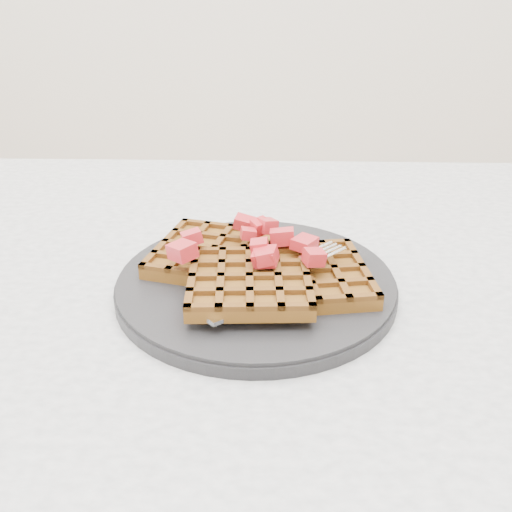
{
  "coord_description": "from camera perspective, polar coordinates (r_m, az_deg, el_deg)",
  "views": [
    {
      "loc": [
        -0.11,
        -0.53,
        1.05
      ],
      "look_at": [
        -0.12,
        -0.03,
        0.79
      ],
      "focal_mm": 40.0,
      "sensor_mm": 36.0,
      "label": 1
    }
  ],
  "objects": [
    {
      "name": "fork",
      "position": [
        0.55,
        3.21,
        -3.1
      ],
      "size": [
        0.15,
        0.14,
        0.02
      ],
      "primitive_type": null,
      "rotation": [
        0.0,
        0.0,
        -0.8
      ],
      "color": "silver",
      "rests_on": "plate"
    },
    {
      "name": "plate",
      "position": [
        0.58,
        -0.0,
        -2.79
      ],
      "size": [
        0.28,
        0.28,
        0.02
      ],
      "primitive_type": "cylinder",
      "color": "black",
      "rests_on": "table"
    },
    {
      "name": "table",
      "position": [
        0.68,
        10.56,
        -10.65
      ],
      "size": [
        1.2,
        0.8,
        0.75
      ],
      "color": "silver",
      "rests_on": "ground"
    },
    {
      "name": "strawberry_pile",
      "position": [
        0.56,
        -0.0,
        1.27
      ],
      "size": [
        0.15,
        0.15,
        0.02
      ],
      "primitive_type": null,
      "color": "#9E0A14",
      "rests_on": "waffles"
    },
    {
      "name": "waffles",
      "position": [
        0.57,
        0.01,
        -1.31
      ],
      "size": [
        0.24,
        0.21,
        0.03
      ],
      "color": "brown",
      "rests_on": "plate"
    }
  ]
}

